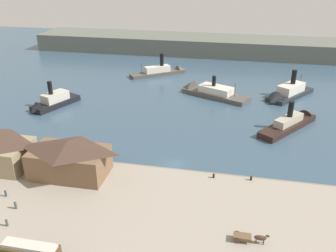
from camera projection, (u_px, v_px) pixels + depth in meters
name	position (u px, v px, depth m)	size (l,w,h in m)	color
ground_plane	(174.00, 164.00, 83.49)	(320.00, 320.00, 0.00)	#385166
quay_promenade	(150.00, 225.00, 63.69)	(110.00, 36.00, 1.20)	#9E9384
seawall_edge	(171.00, 171.00, 80.08)	(110.00, 0.80, 1.00)	gray
ferry_shed_central_terminal	(69.00, 158.00, 75.87)	(16.21, 9.61, 7.89)	brown
horse_cart	(249.00, 237.00, 58.68)	(5.75, 1.69, 1.87)	brown
pedestrian_standing_center	(16.00, 205.00, 66.53)	(0.44, 0.44, 1.77)	#3D4C42
pedestrian_at_waters_edge	(6.00, 193.00, 70.00)	(0.39, 0.39, 1.59)	#33384C
pedestrian_near_cart	(7.00, 222.00, 62.21)	(0.41, 0.41, 1.64)	#3D4C42
mooring_post_east	(251.00, 178.00, 75.26)	(0.44, 0.44, 0.90)	black
mooring_post_center_west	(214.00, 176.00, 76.06)	(0.44, 0.44, 0.90)	black
ferry_near_quay	(207.00, 91.00, 125.85)	(25.72, 16.53, 9.58)	#514C47
ferry_departing_north	(293.00, 122.00, 101.97)	(18.21, 22.28, 9.45)	black
ferry_approaching_west	(286.00, 94.00, 122.39)	(18.26, 21.92, 11.52)	#23282D
ferry_outer_harbor	(51.00, 102.00, 114.78)	(11.67, 18.19, 10.13)	black
ferry_approaching_east	(163.00, 71.00, 148.16)	(22.52, 18.06, 10.14)	#514C47
far_headland	(215.00, 45.00, 179.50)	(180.00, 24.00, 8.00)	#60665B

